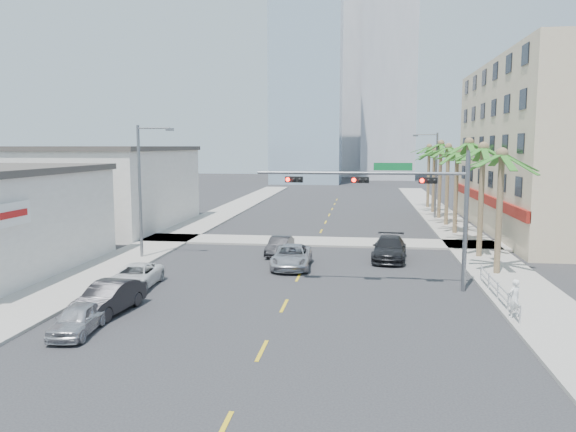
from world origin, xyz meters
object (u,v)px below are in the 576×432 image
(car_parked_near, at_px, (77,319))
(pedestrian, at_px, (514,298))
(car_lane_left, at_px, (280,246))
(car_lane_right, at_px, (389,248))
(car_parked_mid, at_px, (109,298))
(traffic_signal_mast, at_px, (404,195))
(car_lane_center, at_px, (292,257))
(car_parked_far, at_px, (135,276))

(car_parked_near, relative_size, pedestrian, 2.10)
(car_lane_left, height_order, pedestrian, pedestrian)
(car_lane_right, bearing_deg, car_parked_mid, -128.40)
(car_parked_near, relative_size, car_parked_mid, 0.82)
(traffic_signal_mast, height_order, car_lane_left, traffic_signal_mast)
(car_lane_center, bearing_deg, car_lane_left, 107.04)
(car_parked_mid, distance_m, pedestrian, 18.15)
(car_parked_near, height_order, car_lane_left, car_lane_left)
(car_parked_near, relative_size, car_lane_left, 0.92)
(car_lane_left, xyz_separation_m, pedestrian, (12.36, -13.41, 0.36))
(traffic_signal_mast, distance_m, car_lane_left, 12.39)
(pedestrian, bearing_deg, car_parked_mid, -27.60)
(car_lane_center, bearing_deg, pedestrian, -42.46)
(car_parked_mid, distance_m, car_lane_right, 19.34)
(car_parked_far, height_order, pedestrian, pedestrian)
(car_lane_left, bearing_deg, traffic_signal_mast, -43.04)
(traffic_signal_mast, height_order, car_parked_mid, traffic_signal_mast)
(car_parked_far, distance_m, car_lane_left, 11.90)
(car_lane_center, bearing_deg, traffic_signal_mast, -36.84)
(car_lane_left, height_order, car_lane_center, car_lane_center)
(car_parked_near, distance_m, car_lane_left, 18.47)
(car_lane_left, xyz_separation_m, car_lane_center, (1.34, -3.94, 0.06))
(car_parked_near, xyz_separation_m, car_lane_left, (5.74, 17.56, 0.03))
(car_parked_far, bearing_deg, car_parked_mid, -84.45)
(car_lane_center, bearing_deg, car_lane_right, 26.02)
(car_lane_right, xyz_separation_m, pedestrian, (4.80, -12.75, 0.23))
(car_parked_mid, bearing_deg, traffic_signal_mast, 31.16)
(car_parked_mid, bearing_deg, car_parked_near, -83.37)
(pedestrian, bearing_deg, car_parked_far, -41.92)
(car_lane_left, height_order, car_lane_right, car_lane_right)
(traffic_signal_mast, bearing_deg, car_lane_right, 92.08)
(traffic_signal_mast, relative_size, car_parked_near, 3.10)
(car_parked_far, bearing_deg, pedestrian, -13.04)
(car_lane_left, distance_m, pedestrian, 18.24)
(car_parked_near, bearing_deg, pedestrian, 7.19)
(car_lane_center, bearing_deg, car_parked_far, -143.75)
(car_parked_near, height_order, car_lane_center, car_lane_center)
(car_parked_mid, distance_m, car_parked_far, 4.73)
(pedestrian, bearing_deg, car_lane_center, -72.36)
(car_parked_mid, relative_size, car_parked_far, 0.98)
(car_parked_mid, height_order, car_parked_far, car_parked_mid)
(car_parked_near, distance_m, car_parked_mid, 2.86)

